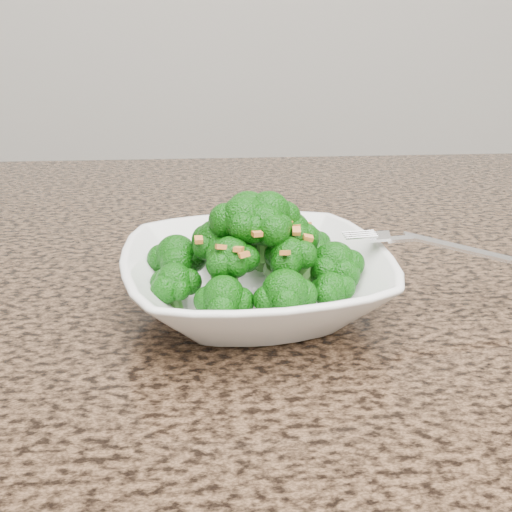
{
  "coord_description": "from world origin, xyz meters",
  "views": [
    {
      "loc": [
        -0.11,
        -0.26,
        1.14
      ],
      "look_at": [
        -0.07,
        0.23,
        0.95
      ],
      "focal_mm": 45.0,
      "sensor_mm": 36.0,
      "label": 1
    }
  ],
  "objects": [
    {
      "name": "bowl",
      "position": [
        -0.07,
        0.23,
        0.93
      ],
      "size": [
        0.25,
        0.25,
        0.05
      ],
      "primitive_type": "imported",
      "rotation": [
        0.0,
        0.0,
        0.12
      ],
      "color": "white",
      "rests_on": "granite_counter"
    },
    {
      "name": "garlic_topping",
      "position": [
        -0.07,
        0.23,
        1.02
      ],
      "size": [
        0.12,
        0.12,
        0.01
      ],
      "primitive_type": null,
      "color": "orange",
      "rests_on": "broccoli_pile"
    },
    {
      "name": "fork",
      "position": [
        0.05,
        0.24,
        0.96
      ],
      "size": [
        0.17,
        0.06,
        0.01
      ],
      "primitive_type": null,
      "rotation": [
        0.0,
        0.0,
        -0.17
      ],
      "color": "silver",
      "rests_on": "bowl"
    },
    {
      "name": "granite_counter",
      "position": [
        0.0,
        0.3,
        0.89
      ],
      "size": [
        1.64,
        1.04,
        0.03
      ],
      "primitive_type": "cube",
      "color": "brown",
      "rests_on": "cabinet"
    },
    {
      "name": "broccoli_pile",
      "position": [
        -0.07,
        0.23,
        0.99
      ],
      "size": [
        0.19,
        0.19,
        0.06
      ],
      "primitive_type": null,
      "color": "#0F580A",
      "rests_on": "bowl"
    }
  ]
}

